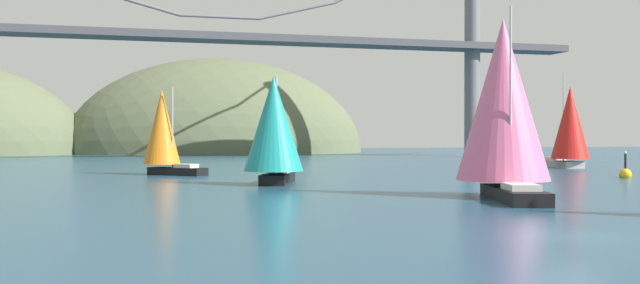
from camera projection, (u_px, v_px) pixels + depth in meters
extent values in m
plane|color=navy|center=(569.00, 236.00, 27.64)|extent=(360.00, 360.00, 0.00)
ellipsoid|color=#5B6647|center=(218.00, 153.00, 158.90)|extent=(64.66, 44.00, 40.96)
cylinder|color=slate|center=(472.00, 38.00, 131.23)|extent=(2.80, 2.80, 42.89)
cube|color=#47474C|center=(220.00, 38.00, 118.86)|extent=(127.14, 6.00, 1.20)
cylinder|color=slate|center=(138.00, 3.00, 115.27)|extent=(13.14, 0.50, 3.77)
cylinder|color=slate|center=(220.00, 17.00, 118.83)|extent=(13.02, 0.50, 0.50)
cylinder|color=slate|center=(297.00, 11.00, 122.35)|extent=(13.14, 0.50, 3.77)
cube|color=black|center=(278.00, 178.00, 58.07)|extent=(4.23, 6.90, 0.79)
cube|color=beige|center=(280.00, 170.00, 59.25)|extent=(2.17, 2.52, 0.36)
cylinder|color=#B2B2B7|center=(276.00, 125.00, 57.37)|extent=(0.14, 0.14, 7.73)
cone|color=teal|center=(274.00, 123.00, 55.92)|extent=(5.93, 5.93, 7.34)
cube|color=#B7B2A8|center=(560.00, 164.00, 87.03)|extent=(3.20, 7.75, 0.81)
cube|color=beige|center=(555.00, 159.00, 88.36)|extent=(2.02, 2.61, 0.36)
cylinder|color=#B2B2B7|center=(563.00, 117.00, 86.23)|extent=(0.14, 0.14, 10.44)
cone|color=red|center=(570.00, 122.00, 84.60)|extent=(4.90, 4.90, 8.43)
cube|color=black|center=(514.00, 194.00, 42.50)|extent=(4.46, 8.68, 0.76)
cube|color=beige|center=(521.00, 187.00, 40.98)|extent=(2.35, 3.05, 0.36)
cylinder|color=#B2B2B7|center=(511.00, 97.00, 43.28)|extent=(0.14, 0.14, 10.79)
cone|color=pink|center=(503.00, 99.00, 45.13)|extent=(7.15, 7.15, 10.05)
cube|color=black|center=(178.00, 171.00, 69.83)|extent=(5.62, 5.39, 0.73)
cube|color=beige|center=(186.00, 166.00, 69.35)|extent=(2.36, 2.33, 0.36)
cylinder|color=#B2B2B7|center=(173.00, 127.00, 70.06)|extent=(0.14, 0.14, 7.71)
cone|color=orange|center=(162.00, 127.00, 70.65)|extent=(5.03, 5.03, 7.30)
sphere|color=gold|center=(625.00, 174.00, 65.42)|extent=(1.10, 1.10, 1.10)
cylinder|color=black|center=(625.00, 163.00, 65.41)|extent=(0.20, 0.20, 1.60)
sphere|color=#F2EA99|center=(625.00, 153.00, 65.40)|extent=(0.24, 0.24, 0.24)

